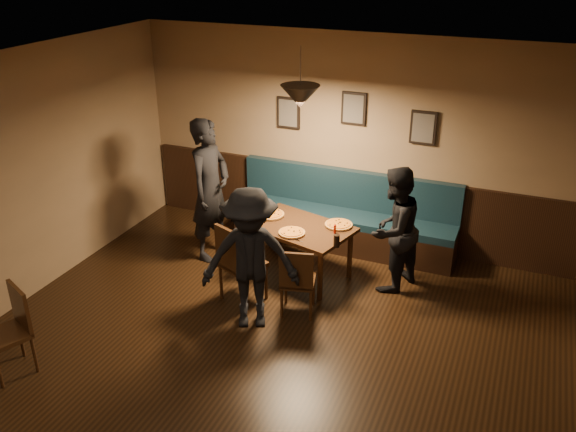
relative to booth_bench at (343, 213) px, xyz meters
The scene contains 24 objects.
floor 3.24m from the booth_bench, 90.00° to the right, with size 7.00×7.00×0.00m, color black.
ceiling 3.94m from the booth_bench, 90.00° to the right, with size 7.00×7.00×0.00m, color silver.
wall_back 0.95m from the booth_bench, 90.00° to the left, with size 6.00×6.00×0.00m, color #8C704F.
wainscot 0.27m from the booth_bench, 90.00° to the left, with size 5.88×0.06×1.00m, color black.
booth_bench is the anchor object (origin of this frame).
picture_left 1.52m from the booth_bench, 163.30° to the left, with size 0.32×0.04×0.42m, color black.
picture_center 1.38m from the booth_bench, 90.00° to the left, with size 0.32×0.04×0.42m, color black.
picture_right 1.52m from the booth_bench, 16.70° to the left, with size 0.32×0.04×0.42m, color black.
pendant_lamp 1.99m from the booth_bench, 106.51° to the right, with size 0.44×0.44×0.25m, color black.
dining_table 0.97m from the booth_bench, 106.51° to the right, with size 1.24×0.80×0.67m, color black.
chair_near_left 1.82m from the booth_bench, 111.05° to the right, with size 0.43×0.43×0.97m, color #331D0E, non-canonical shape.
chair_near_right 1.70m from the booth_bench, 89.15° to the right, with size 0.37×0.37×0.84m, color black, non-canonical shape.
diner_left 1.79m from the booth_bench, 149.70° to the right, with size 0.68×0.44×1.86m, color black.
diner_right 1.17m from the booth_bench, 42.23° to the right, with size 0.74×0.58×1.52m, color black.
diner_front 2.15m from the booth_bench, 99.63° to the right, with size 1.03×0.59×1.59m, color black.
pizza_a 1.07m from the booth_bench, 132.35° to the right, with size 0.35×0.35×0.04m, color orange.
pizza_b 1.19m from the booth_bench, 103.38° to the right, with size 0.32×0.32×0.04m, color orange.
pizza_c 0.78m from the booth_bench, 76.99° to the right, with size 0.34×0.34×0.04m, color #C87525.
soda_glass 1.32m from the booth_bench, 75.95° to the right, with size 0.07×0.07×0.15m, color black.
tabasco_bottle 0.99m from the booth_bench, 78.60° to the right, with size 0.03×0.03×0.13m, color #A71305.
napkin_a 1.04m from the booth_bench, 142.35° to the right, with size 0.16×0.16×0.01m, color #217D42.
napkin_b 1.48m from the booth_bench, 123.57° to the right, with size 0.16×0.16×0.01m, color #207839.
cutlery_set 1.31m from the booth_bench, 101.32° to the right, with size 0.02×0.17×0.00m, color silver.
cafe_chair_far 4.29m from the booth_bench, 120.11° to the right, with size 0.39×0.39×0.88m, color black, non-canonical shape.
Camera 1 is at (2.11, -3.83, 3.86)m, focal length 37.67 mm.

